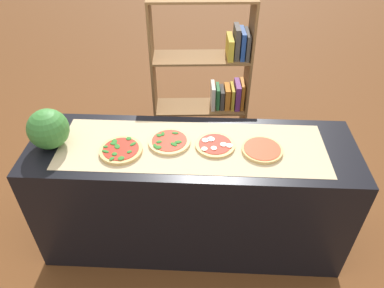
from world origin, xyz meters
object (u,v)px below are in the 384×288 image
Objects in this scene: pizza_spinach_0 at (121,150)px; watermelon at (48,129)px; pizza_mozzarella_2 at (215,145)px; pizza_plain_3 at (262,150)px; bookshelf at (212,85)px; pizza_spinach_1 at (169,142)px.

pizza_spinach_0 is 0.46m from watermelon.
pizza_mozzarella_2 is 0.29m from pizza_plain_3.
bookshelf is at bearing 63.52° from pizza_spinach_0.
pizza_mozzarella_2 is 1.06m from bookshelf.
pizza_spinach_1 is at bearing 19.14° from pizza_spinach_0.
watermelon is at bearing 179.93° from pizza_plain_3.
pizza_spinach_1 is 0.74m from watermelon.
bookshelf reaches higher than pizza_spinach_0.
bookshelf is (1.00, 1.08, -0.28)m from watermelon.
watermelon reaches higher than pizza_plain_3.
pizza_spinach_0 reaches higher than pizza_mozzarella_2.
bookshelf reaches higher than pizza_plain_3.
pizza_mozzarella_2 is at bearing 1.96° from watermelon.
pizza_mozzarella_2 is at bearing 8.06° from pizza_spinach_0.
pizza_plain_3 is at bearing -0.07° from watermelon.
pizza_plain_3 is (0.29, -0.04, 0.00)m from pizza_mozzarella_2.
pizza_spinach_0 is 1.06× the size of pizza_mozzarella_2.
watermelon reaches higher than pizza_spinach_0.
watermelon is at bearing 173.94° from pizza_spinach_0.
pizza_plain_3 is (0.58, -0.05, 0.00)m from pizza_spinach_1.
pizza_mozzarella_2 is (0.58, 0.08, -0.00)m from pizza_spinach_0.
pizza_plain_3 is at bearing 2.99° from pizza_spinach_0.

